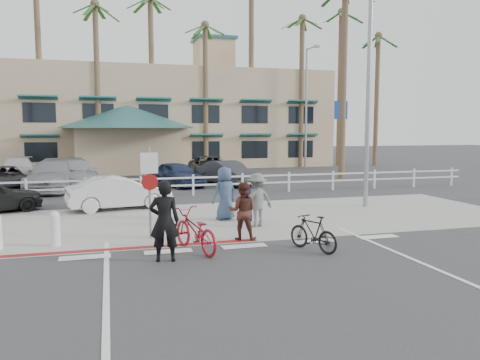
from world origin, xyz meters
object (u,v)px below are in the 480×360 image
object	(u,v)px
sign_post	(150,188)
car_white_sedan	(119,193)
bike_black	(313,233)
bike_red	(195,231)

from	to	relation	value
sign_post	car_white_sedan	xyz separation A→B (m)	(-0.71, 5.38, -0.80)
sign_post	bike_black	bearing A→B (deg)	-32.83
bike_red	car_white_sedan	xyz separation A→B (m)	(-1.67, 7.11, 0.11)
bike_black	car_white_sedan	world-z (taller)	car_white_sedan
bike_red	bike_black	size ratio (longest dim) A/B	1.33
bike_red	car_white_sedan	bearing A→B (deg)	-94.68
bike_red	sign_post	bearing A→B (deg)	-78.95
sign_post	bike_red	distance (m)	2.18
bike_black	sign_post	bearing A→B (deg)	-57.23
bike_red	bike_black	distance (m)	3.00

